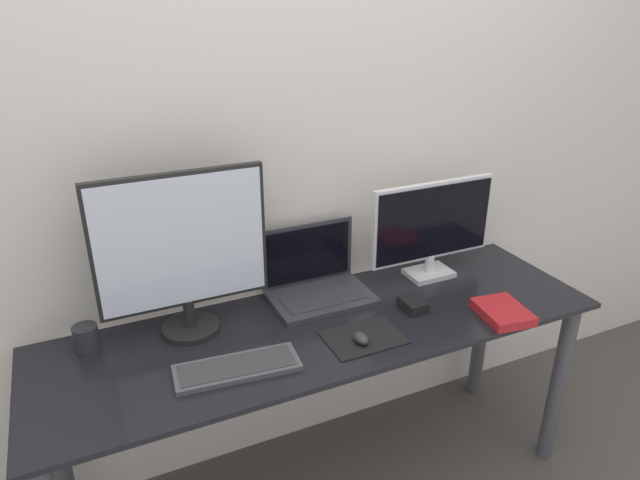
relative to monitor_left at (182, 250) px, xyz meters
name	(u,v)px	position (x,y,z in m)	size (l,w,h in m)	color
wall_back	(284,148)	(0.42, 0.20, 0.23)	(7.00, 0.05, 2.50)	silver
desk	(327,358)	(0.42, -0.16, -0.43)	(1.89, 0.57, 0.73)	black
monitor_left	(182,250)	(0.00, 0.00, 0.00)	(0.54, 0.19, 0.54)	black
monitor_right	(432,226)	(0.93, 0.00, -0.08)	(0.51, 0.12, 0.38)	silver
laptop	(316,279)	(0.47, 0.05, -0.23)	(0.36, 0.25, 0.25)	#333338
keyboard	(237,368)	(0.07, -0.27, -0.28)	(0.38, 0.17, 0.02)	#4C4C51
mousepad	(364,338)	(0.49, -0.28, -0.29)	(0.25, 0.18, 0.00)	black
mouse	(361,338)	(0.47, -0.30, -0.27)	(0.04, 0.06, 0.03)	#333333
book	(503,312)	(0.99, -0.36, -0.27)	(0.17, 0.21, 0.03)	red
mug	(86,339)	(-0.31, 0.02, -0.25)	(0.08, 0.08, 0.09)	#262628
power_brick	(413,305)	(0.73, -0.19, -0.27)	(0.07, 0.10, 0.04)	black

